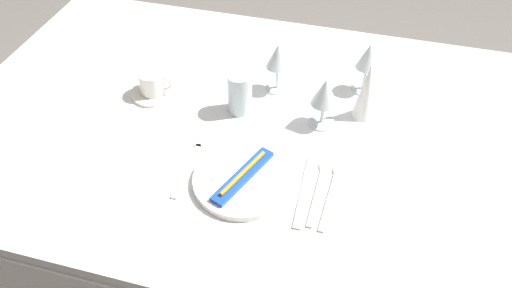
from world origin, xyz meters
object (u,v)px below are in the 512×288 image
at_px(toothbrush_package, 243,175).
at_px(coffee_cup_left, 153,82).
at_px(dinner_plate, 243,180).
at_px(fork_outer, 190,163).
at_px(drink_tumbler, 240,95).
at_px(dinner_knife, 304,192).
at_px(wine_glass_centre, 368,59).
at_px(spoon_dessert, 333,188).
at_px(napkin_folded, 367,91).
at_px(wine_glass_left, 278,58).
at_px(spoon_soup, 320,184).
at_px(wine_glass_right, 325,94).

height_order(toothbrush_package, coffee_cup_left, coffee_cup_left).
bearing_deg(dinner_plate, fork_outer, 169.72).
bearing_deg(drink_tumbler, dinner_knife, -47.54).
relative_size(coffee_cup_left, wine_glass_centre, 0.64).
bearing_deg(fork_outer, spoon_dessert, 1.70).
height_order(dinner_plate, napkin_folded, napkin_folded).
bearing_deg(fork_outer, wine_glass_centre, 47.61).
xyz_separation_m(dinner_plate, toothbrush_package, (0.00, -0.00, 0.02)).
distance_m(dinner_knife, wine_glass_left, 0.43).
xyz_separation_m(spoon_soup, drink_tumbler, (-0.27, 0.22, 0.05)).
height_order(coffee_cup_left, wine_glass_left, wine_glass_left).
bearing_deg(fork_outer, spoon_soup, 2.47).
bearing_deg(dinner_plate, wine_glass_right, 61.20).
bearing_deg(wine_glass_right, fork_outer, -140.76).
distance_m(spoon_soup, drink_tumbler, 0.35).
distance_m(dinner_plate, fork_outer, 0.15).
height_order(toothbrush_package, wine_glass_right, wine_glass_right).
height_order(dinner_plate, toothbrush_package, toothbrush_package).
height_order(dinner_knife, spoon_dessert, spoon_dessert).
distance_m(dinner_plate, coffee_cup_left, 0.44).
xyz_separation_m(coffee_cup_left, napkin_folded, (0.60, 0.06, 0.04)).
bearing_deg(wine_glass_right, wine_glass_left, 142.46).
bearing_deg(fork_outer, drink_tumbler, 75.47).
relative_size(dinner_plate, drink_tumbler, 2.02).
bearing_deg(drink_tumbler, fork_outer, -104.53).
distance_m(dinner_knife, spoon_dessert, 0.07).
bearing_deg(dinner_knife, wine_glass_right, 90.67).
xyz_separation_m(dinner_plate, spoon_dessert, (0.22, 0.04, -0.01)).
xyz_separation_m(dinner_plate, drink_tumbler, (-0.09, 0.26, 0.04)).
height_order(dinner_knife, wine_glass_left, wine_glass_left).
relative_size(spoon_dessert, wine_glass_centre, 1.41).
bearing_deg(wine_glass_right, toothbrush_package, -118.80).
bearing_deg(wine_glass_left, dinner_knife, -67.40).
xyz_separation_m(dinner_knife, drink_tumbler, (-0.24, 0.26, 0.05)).
bearing_deg(wine_glass_right, dinner_knife, -89.33).
bearing_deg(spoon_dessert, dinner_plate, -170.11).
relative_size(dinner_knife, wine_glass_right, 1.58).
bearing_deg(spoon_soup, coffee_cup_left, 156.96).
bearing_deg(toothbrush_package, dinner_plate, 104.04).
distance_m(toothbrush_package, dinner_knife, 0.15).
distance_m(spoon_soup, coffee_cup_left, 0.58).
height_order(dinner_knife, wine_glass_right, wine_glass_right).
relative_size(dinner_knife, spoon_dessert, 1.07).
height_order(wine_glass_left, napkin_folded, napkin_folded).
relative_size(dinner_plate, spoon_dessert, 1.12).
relative_size(dinner_plate, wine_glass_left, 1.60).
bearing_deg(drink_tumbler, spoon_soup, -39.70).
bearing_deg(wine_glass_centre, dinner_knife, -101.38).
height_order(toothbrush_package, spoon_soup, toothbrush_package).
height_order(dinner_plate, spoon_soup, dinner_plate).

